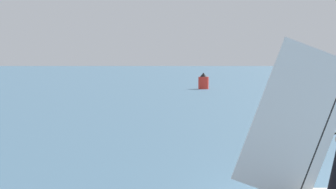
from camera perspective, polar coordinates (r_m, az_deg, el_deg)
name	(u,v)px	position (r m, az deg, el deg)	size (l,w,h in m)	color
windsurfer	(325,154)	(10.64, 18.62, -6.95)	(4.04, 0.87, 3.88)	white
channel_buoy	(203,82)	(55.05, 4.36, 1.57)	(1.21, 1.21, 1.93)	red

